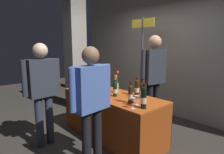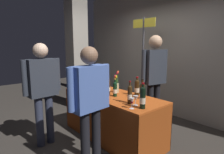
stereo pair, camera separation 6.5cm
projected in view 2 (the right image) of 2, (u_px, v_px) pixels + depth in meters
ground_plane at (112, 136)px, 3.34m from camera, size 12.00×12.00×0.00m
back_partition at (172, 49)px, 4.23m from camera, size 5.77×0.12×2.99m
concrete_pillar at (77, 51)px, 4.76m from camera, size 0.42×0.42×2.86m
tasting_table at (112, 107)px, 3.25m from camera, size 1.86×0.75×0.77m
featured_wine_bottle at (91, 83)px, 3.47m from camera, size 0.07×0.07×0.31m
display_bottle_0 at (137, 87)px, 3.10m from camera, size 0.08×0.08×0.32m
display_bottle_1 at (142, 90)px, 2.94m from camera, size 0.08×0.08×0.32m
display_bottle_2 at (108, 87)px, 3.22m from camera, size 0.08×0.08×0.29m
display_bottle_3 at (115, 89)px, 3.07m from camera, size 0.07×0.07×0.30m
display_bottle_4 at (79, 82)px, 3.55m from camera, size 0.07×0.07×0.33m
display_bottle_5 at (130, 94)px, 2.70m from camera, size 0.07×0.07×0.33m
display_bottle_6 at (143, 97)px, 2.48m from camera, size 0.08×0.08×0.35m
display_bottle_7 at (108, 83)px, 3.53m from camera, size 0.08×0.08×0.32m
wine_glass_near_vendor at (136, 98)px, 2.62m from camera, size 0.07×0.07×0.14m
wine_glass_mid at (99, 83)px, 3.66m from camera, size 0.07×0.07×0.13m
wine_glass_near_taster at (132, 101)px, 2.48m from camera, size 0.06×0.06×0.15m
flower_vase at (117, 85)px, 3.32m from camera, size 0.08×0.09×0.39m
vendor_presenter at (154, 73)px, 3.51m from camera, size 0.30×0.57×1.77m
taster_foreground_right at (90, 97)px, 2.38m from camera, size 0.25×0.65×1.58m
taster_foreground_left at (43, 85)px, 2.94m from camera, size 0.23×0.60×1.63m
booth_signpost at (143, 56)px, 4.09m from camera, size 0.59×0.04×2.16m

